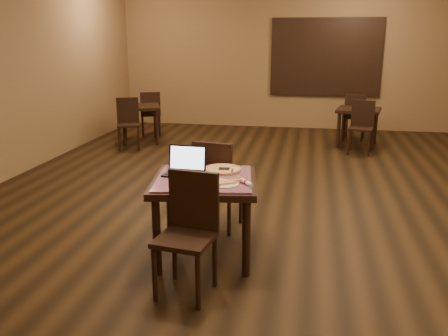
% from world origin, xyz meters
% --- Properties ---
extents(ground, '(10.00, 10.00, 0.00)m').
position_xyz_m(ground, '(0.00, 0.00, 0.00)').
color(ground, black).
rests_on(ground, ground).
extents(wall_back, '(8.00, 0.02, 3.00)m').
position_xyz_m(wall_back, '(0.00, 5.00, 1.50)').
color(wall_back, olive).
rests_on(wall_back, ground).
extents(mural, '(2.34, 0.05, 1.64)m').
position_xyz_m(mural, '(0.50, 4.96, 1.55)').
color(mural, '#255A8B').
rests_on(mural, wall_back).
extents(tiled_table, '(1.04, 1.04, 0.76)m').
position_xyz_m(tiled_table, '(-0.68, -1.68, 0.66)').
color(tiled_table, black).
rests_on(tiled_table, ground).
extents(chair_main_near, '(0.48, 0.48, 0.97)m').
position_xyz_m(chair_main_near, '(-0.66, -2.29, 0.55)').
color(chair_main_near, black).
rests_on(chair_main_near, ground).
extents(chair_main_far, '(0.49, 0.49, 0.97)m').
position_xyz_m(chair_main_far, '(-0.69, -1.06, 0.55)').
color(chair_main_far, black).
rests_on(chair_main_far, ground).
extents(laptop, '(0.37, 0.30, 0.25)m').
position_xyz_m(laptop, '(-0.88, -1.57, 0.83)').
color(laptop, black).
rests_on(laptop, tiled_table).
extents(plate, '(0.24, 0.24, 0.01)m').
position_xyz_m(plate, '(-0.46, -1.86, 0.77)').
color(plate, white).
rests_on(plate, tiled_table).
extents(pizza_slice, '(0.29, 0.29, 0.02)m').
position_xyz_m(pizza_slice, '(-0.46, -1.86, 0.79)').
color(pizza_slice, beige).
rests_on(pizza_slice, plate).
extents(pizza_pan, '(0.35, 0.35, 0.01)m').
position_xyz_m(pizza_pan, '(-0.56, -1.44, 0.77)').
color(pizza_pan, silver).
rests_on(pizza_pan, tiled_table).
extents(pizza_whole, '(0.35, 0.35, 0.02)m').
position_xyz_m(pizza_whole, '(-0.56, -1.44, 0.78)').
color(pizza_whole, beige).
rests_on(pizza_whole, pizza_pan).
extents(spatula, '(0.13, 0.25, 0.01)m').
position_xyz_m(spatula, '(-0.54, -1.46, 0.79)').
color(spatula, silver).
rests_on(spatula, pizza_whole).
extents(napkin_roll, '(0.13, 0.16, 0.04)m').
position_xyz_m(napkin_roll, '(-0.28, -1.82, 0.78)').
color(napkin_roll, white).
rests_on(napkin_roll, tiled_table).
extents(other_table_a, '(0.88, 0.88, 0.70)m').
position_xyz_m(other_table_a, '(1.11, 3.35, 0.59)').
color(other_table_a, black).
rests_on(other_table_a, ground).
extents(other_table_a_chair_near, '(0.46, 0.46, 0.91)m').
position_xyz_m(other_table_a_chair_near, '(1.12, 2.81, 0.51)').
color(other_table_a_chair_near, black).
rests_on(other_table_a_chair_near, ground).
extents(other_table_a_chair_far, '(0.46, 0.46, 0.91)m').
position_xyz_m(other_table_a_chair_far, '(1.09, 3.88, 0.51)').
color(other_table_a_chair_far, black).
rests_on(other_table_a_chair_far, ground).
extents(other_table_b, '(0.97, 0.97, 0.71)m').
position_xyz_m(other_table_b, '(-3.00, 2.96, 0.59)').
color(other_table_b, black).
rests_on(other_table_b, ground).
extents(other_table_b_chair_near, '(0.51, 0.51, 0.91)m').
position_xyz_m(other_table_b_chair_near, '(-3.03, 2.42, 0.52)').
color(other_table_b_chair_near, black).
rests_on(other_table_b_chair_near, ground).
extents(other_table_b_chair_far, '(0.51, 0.51, 0.91)m').
position_xyz_m(other_table_b_chair_far, '(-2.97, 3.50, 0.52)').
color(other_table_b_chair_far, black).
rests_on(other_table_b_chair_far, ground).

